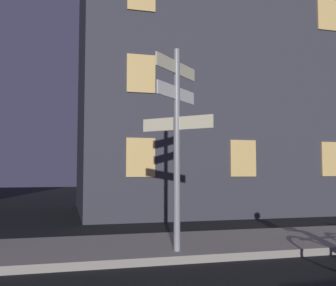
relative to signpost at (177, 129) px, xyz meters
The scene contains 3 objects.
sidewalk_kerb 2.59m from the signpost, 134.99° to the left, with size 40.00×2.56×0.14m, color gray.
signpost is the anchor object (origin of this frame).
building_right_block 11.46m from the signpost, 57.21° to the left, with size 13.71×6.89×16.08m.
Camera 1 is at (-1.14, -0.66, 1.58)m, focal length 42.05 mm.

